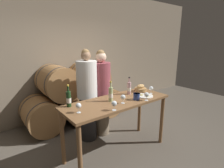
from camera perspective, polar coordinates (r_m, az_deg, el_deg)
The scene contains 17 objects.
ground_plane at distance 3.31m, azimuth 1.57°, elevation -21.20°, with size 10.00×10.00×0.00m, color #564F44.
stone_wall_back at distance 4.55m, azimuth -15.70°, elevation 9.61°, with size 10.00×0.12×3.20m.
barrel_stack at distance 4.23m, azimuth -11.96°, elevation -3.91°, with size 2.34×0.86×1.40m.
tasting_table at distance 2.92m, azimuth 1.68°, elevation -7.80°, with size 1.83×0.69×0.96m.
person_left at distance 3.34m, azimuth -8.07°, elevation -3.87°, with size 0.38×0.38×1.77m.
person_right at distance 3.51m, azimuth -3.44°, elevation -3.01°, with size 0.36×0.36×1.74m.
wine_bottle_red at distance 2.65m, azimuth -13.97°, elevation -4.73°, with size 0.07×0.07×0.34m.
wine_bottle_white at distance 2.80m, azimuth -0.43°, elevation -3.32°, with size 0.07×0.07×0.33m.
wine_bottle_rose at distance 3.18m, azimuth 5.60°, elevation -1.35°, with size 0.07×0.07×0.32m.
blue_crock at distance 2.91m, azimuth 8.01°, elevation -3.97°, with size 0.11×0.11×0.11m.
bread_basket at distance 3.39m, azimuth 9.30°, elevation -1.55°, with size 0.23×0.23×0.14m.
cheese_plate at distance 3.13m, azimuth 10.63°, elevation -3.75°, with size 0.29×0.29×0.04m.
wine_glass_far_left at distance 2.41m, azimuth -10.89°, elevation -7.04°, with size 0.08×0.08×0.14m.
wine_glass_left at distance 2.45m, azimuth 0.70°, elevation -6.46°, with size 0.08×0.08×0.14m.
wine_glass_center at distance 2.72m, azimuth 3.61°, elevation -4.35°, with size 0.08×0.08×0.14m.
wine_glass_right at distance 2.89m, azimuth 11.24°, elevation -3.46°, with size 0.08×0.08×0.14m.
wine_glass_far_right at distance 3.28m, azimuth 12.66°, elevation -1.44°, with size 0.08×0.08×0.14m.
Camera 1 is at (-1.73, -2.08, 1.92)m, focal length 28.00 mm.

